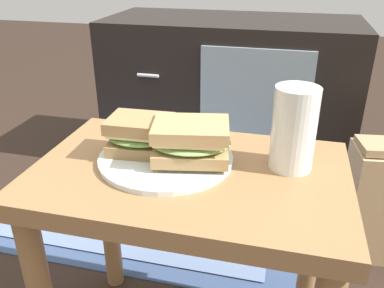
{
  "coord_description": "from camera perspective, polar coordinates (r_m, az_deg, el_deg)",
  "views": [
    {
      "loc": [
        0.16,
        -0.61,
        0.81
      ],
      "look_at": [
        0.01,
        0.0,
        0.51
      ],
      "focal_mm": 37.67,
      "sensor_mm": 36.0,
      "label": 1
    }
  ],
  "objects": [
    {
      "name": "sandwich_front",
      "position": [
        0.75,
        -7.33,
        1.3
      ],
      "size": [
        0.13,
        0.1,
        0.07
      ],
      "color": "#9E7A4C",
      "rests_on": "plate"
    },
    {
      "name": "beer_glass",
      "position": [
        0.72,
        14.2,
        1.91
      ],
      "size": [
        0.08,
        0.08,
        0.15
      ],
      "color": "silver",
      "rests_on": "side_table"
    },
    {
      "name": "plate",
      "position": [
        0.75,
        -3.71,
        -1.99
      ],
      "size": [
        0.25,
        0.25,
        0.01
      ],
      "primitive_type": "cylinder",
      "color": "silver",
      "rests_on": "side_table"
    },
    {
      "name": "side_table",
      "position": [
        0.77,
        -0.38,
        -9.46
      ],
      "size": [
        0.56,
        0.36,
        0.46
      ],
      "color": "olive",
      "rests_on": "ground"
    },
    {
      "name": "area_rug",
      "position": [
        1.44,
        -6.85,
        -8.46
      ],
      "size": [
        1.08,
        0.67,
        0.01
      ],
      "color": "#384C72",
      "rests_on": "ground"
    },
    {
      "name": "sandwich_back",
      "position": [
        0.71,
        -0.03,
        0.45
      ],
      "size": [
        0.16,
        0.13,
        0.07
      ],
      "color": "tan",
      "rests_on": "plate"
    },
    {
      "name": "tv_cabinet",
      "position": [
        1.66,
        5.39,
        7.3
      ],
      "size": [
        0.96,
        0.46,
        0.58
      ],
      "color": "black",
      "rests_on": "ground"
    }
  ]
}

